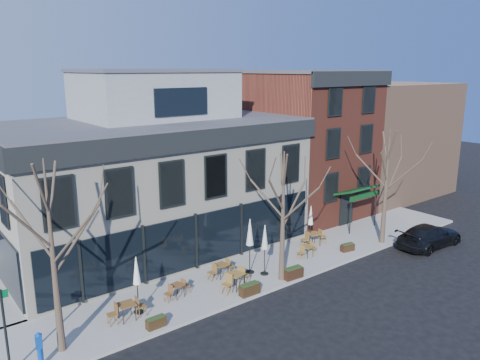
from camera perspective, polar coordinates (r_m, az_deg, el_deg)
ground at (r=27.20m, az=-5.41°, el=-11.11°), size 120.00×120.00×0.00m
sidewalk_front at (r=27.37m, az=2.92°, el=-10.73°), size 33.50×4.70×0.15m
corner_building at (r=29.93m, az=-10.75°, el=0.56°), size 18.39×10.39×11.10m
red_brick_building at (r=37.28m, az=7.19°, el=4.64°), size 8.20×11.78×11.18m
bg_building at (r=45.56m, az=15.20°, el=5.06°), size 12.00×12.00×10.00m
tree_corner at (r=19.65m, az=-21.82°, el=-8.53°), size 3.93×3.98×7.92m
tree_mid at (r=24.68m, az=5.27°, el=-4.27°), size 3.50×3.55×7.04m
tree_right at (r=31.28m, az=17.39°, el=-0.59°), size 3.72×3.77×7.48m
sign_pole at (r=19.90m, az=-26.74°, el=-15.66°), size 0.50×0.10×3.40m
parked_sedan at (r=32.79m, az=22.08°, el=-6.33°), size 5.17×2.25×1.48m
call_box at (r=20.34m, az=-23.24°, el=-18.34°), size 0.29×0.29×1.47m
cafe_set_0 at (r=22.53m, az=-13.63°, el=-15.11°), size 1.86×0.79×0.97m
cafe_set_1 at (r=24.09m, az=-7.69°, el=-13.07°), size 1.60×0.73×0.82m
cafe_set_2 at (r=24.68m, az=-0.55°, el=-12.00°), size 1.99×0.94×1.02m
cafe_set_3 at (r=25.99m, az=-2.31°, el=-10.78°), size 1.74×0.73×0.91m
cafe_set_4 at (r=28.87m, az=8.19°, el=-8.46°), size 1.57×0.65×0.82m
cafe_set_5 at (r=30.69m, az=8.97°, el=-6.97°), size 1.93×0.91×0.99m
umbrella_0 at (r=22.35m, az=-12.49°, el=-11.08°), size 0.45×0.45×2.79m
umbrella_2 at (r=25.81m, az=1.21°, el=-6.73°), size 0.50×0.50×3.15m
umbrella_3 at (r=25.73m, az=3.04°, el=-7.28°), size 0.46×0.46×2.88m
umbrella_4 at (r=30.32m, az=8.61°, el=-4.53°), size 0.42×0.42×2.62m
planter_0 at (r=21.82m, az=-10.18°, el=-16.69°), size 0.90×0.37×0.50m
planter_1 at (r=24.20m, az=1.17°, el=-13.14°), size 1.09×0.46×0.60m
planter_2 at (r=26.05m, az=6.49°, el=-11.17°), size 1.16×0.53×0.63m
planter_3 at (r=30.26m, az=12.98°, el=-7.99°), size 0.94×0.52×0.50m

